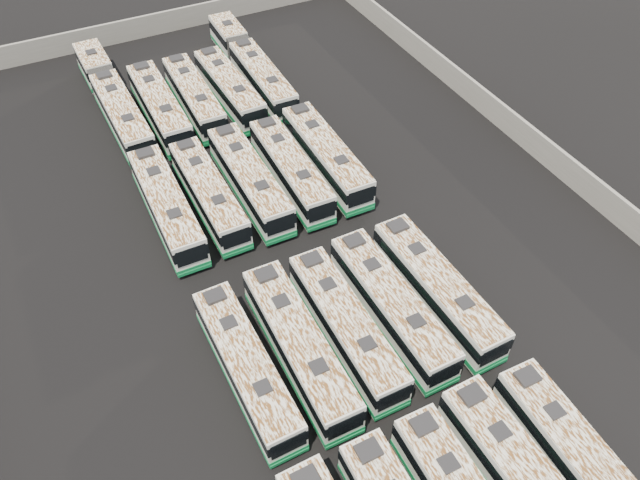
{
  "coord_description": "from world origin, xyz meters",
  "views": [
    {
      "loc": [
        -11.27,
        -25.21,
        31.34
      ],
      "look_at": [
        1.84,
        0.64,
        1.6
      ],
      "focal_mm": 35.0,
      "sensor_mm": 36.0,
      "label": 1
    }
  ],
  "objects_px": {
    "bus_back_right": "(230,89)",
    "bus_midfront_right": "(391,306)",
    "bus_midfront_left": "(300,347)",
    "bus_midfront_center": "(346,327)",
    "bus_midfront_far_right": "(437,289)",
    "bus_midback_far_left": "(167,206)",
    "bus_midback_left": "(209,194)",
    "bus_front_far_right": "(580,463)",
    "bus_midback_center": "(250,180)",
    "bus_back_far_right": "(251,64)",
    "bus_back_far_left": "(113,99)",
    "bus_midback_right": "(291,170)",
    "bus_midback_far_right": "(326,156)",
    "bus_back_left": "(160,107)",
    "bus_back_center": "(194,97)",
    "bus_midfront_far_left": "(247,367)"
  },
  "relations": [
    {
      "from": "bus_midfront_far_right",
      "to": "bus_back_right",
      "type": "distance_m",
      "value": 27.31
    },
    {
      "from": "bus_midfront_center",
      "to": "bus_back_far_right",
      "type": "distance_m",
      "value": 30.74
    },
    {
      "from": "bus_midfront_far_left",
      "to": "bus_midfront_right",
      "type": "xyz_separation_m",
      "value": [
        9.42,
        0.02,
        0.05
      ]
    },
    {
      "from": "bus_midfront_center",
      "to": "bus_midback_far_right",
      "type": "xyz_separation_m",
      "value": [
        6.33,
        14.82,
        0.05
      ]
    },
    {
      "from": "bus_midback_right",
      "to": "bus_back_right",
      "type": "xyz_separation_m",
      "value": [
        -0.06,
        12.48,
        0.01
      ]
    },
    {
      "from": "bus_midfront_left",
      "to": "bus_midback_far_left",
      "type": "xyz_separation_m",
      "value": [
        -3.21,
        14.91,
        -0.01
      ]
    },
    {
      "from": "bus_midfront_far_right",
      "to": "bus_midback_left",
      "type": "height_order",
      "value": "bus_midfront_far_right"
    },
    {
      "from": "bus_midback_far_left",
      "to": "bus_midback_center",
      "type": "height_order",
      "value": "bus_midback_far_left"
    },
    {
      "from": "bus_midback_center",
      "to": "bus_back_far_right",
      "type": "height_order",
      "value": "bus_midback_center"
    },
    {
      "from": "bus_midfront_right",
      "to": "bus_back_center",
      "type": "xyz_separation_m",
      "value": [
        -3.19,
        27.15,
        -0.04
      ]
    },
    {
      "from": "bus_back_right",
      "to": "bus_back_far_right",
      "type": "height_order",
      "value": "bus_back_right"
    },
    {
      "from": "bus_midback_left",
      "to": "bus_midfront_far_left",
      "type": "bearing_deg",
      "value": -102.15
    },
    {
      "from": "bus_back_far_left",
      "to": "bus_midfront_far_left",
      "type": "bearing_deg",
      "value": -91.23
    },
    {
      "from": "bus_midfront_far_left",
      "to": "bus_back_far_right",
      "type": "bearing_deg",
      "value": 66.28
    },
    {
      "from": "bus_midfront_right",
      "to": "bus_back_far_right",
      "type": "relative_size",
      "value": 0.66
    },
    {
      "from": "bus_midfront_left",
      "to": "bus_midfront_center",
      "type": "height_order",
      "value": "bus_midfront_left"
    },
    {
      "from": "bus_midfront_far_right",
      "to": "bus_midback_right",
      "type": "distance_m",
      "value": 14.98
    },
    {
      "from": "bus_midfront_far_left",
      "to": "bus_midfront_center",
      "type": "distance_m",
      "value": 6.24
    },
    {
      "from": "bus_midfront_far_left",
      "to": "bus_midfront_far_right",
      "type": "xyz_separation_m",
      "value": [
        12.63,
        -0.13,
        0.06
      ]
    },
    {
      "from": "bus_front_far_right",
      "to": "bus_midback_far_left",
      "type": "height_order",
      "value": "bus_midback_far_left"
    },
    {
      "from": "bus_midback_far_right",
      "to": "bus_midfront_right",
      "type": "bearing_deg",
      "value": -101.2
    },
    {
      "from": "bus_midfront_far_right",
      "to": "bus_back_right",
      "type": "height_order",
      "value": "bus_midfront_far_right"
    },
    {
      "from": "bus_midfront_far_right",
      "to": "bus_midback_far_left",
      "type": "relative_size",
      "value": 1.0
    },
    {
      "from": "bus_midback_right",
      "to": "bus_midback_far_right",
      "type": "relative_size",
      "value": 0.97
    },
    {
      "from": "bus_midfront_far_right",
      "to": "bus_back_far_left",
      "type": "height_order",
      "value": "bus_midfront_far_right"
    },
    {
      "from": "bus_midback_center",
      "to": "bus_back_far_right",
      "type": "bearing_deg",
      "value": 67.52
    },
    {
      "from": "bus_midback_far_left",
      "to": "bus_back_center",
      "type": "relative_size",
      "value": 1.03
    },
    {
      "from": "bus_midback_right",
      "to": "bus_back_far_right",
      "type": "xyz_separation_m",
      "value": [
        3.17,
        15.47,
        -0.01
      ]
    },
    {
      "from": "bus_midfront_right",
      "to": "bus_back_center",
      "type": "bearing_deg",
      "value": 96.03
    },
    {
      "from": "bus_midback_left",
      "to": "bus_back_far_right",
      "type": "distance_m",
      "value": 17.98
    },
    {
      "from": "bus_midback_left",
      "to": "bus_back_far_left",
      "type": "xyz_separation_m",
      "value": [
        -3.16,
        15.28,
        0.05
      ]
    },
    {
      "from": "bus_midfront_center",
      "to": "bus_midfront_right",
      "type": "bearing_deg",
      "value": 2.07
    },
    {
      "from": "bus_midfront_left",
      "to": "bus_midback_left",
      "type": "distance_m",
      "value": 14.91
    },
    {
      "from": "bus_midback_right",
      "to": "bus_back_right",
      "type": "distance_m",
      "value": 12.48
    },
    {
      "from": "bus_midfront_right",
      "to": "bus_midback_far_left",
      "type": "xyz_separation_m",
      "value": [
        -9.44,
        14.74,
        0.02
      ]
    },
    {
      "from": "bus_front_far_right",
      "to": "bus_midback_far_right",
      "type": "height_order",
      "value": "bus_midback_far_right"
    },
    {
      "from": "bus_back_right",
      "to": "bus_midfront_right",
      "type": "bearing_deg",
      "value": -91.42
    },
    {
      "from": "bus_midfront_far_left",
      "to": "bus_midback_far_left",
      "type": "bearing_deg",
      "value": 89.24
    },
    {
      "from": "bus_midfront_center",
      "to": "bus_midback_left",
      "type": "relative_size",
      "value": 1.02
    },
    {
      "from": "bus_midfront_far_left",
      "to": "bus_midfront_center",
      "type": "bearing_deg",
      "value": -1.53
    },
    {
      "from": "bus_midback_far_right",
      "to": "bus_back_far_left",
      "type": "distance_m",
      "value": 19.85
    },
    {
      "from": "bus_midfront_right",
      "to": "bus_back_far_left",
      "type": "xyz_separation_m",
      "value": [
        -9.5,
        30.02,
        -0.0
      ]
    },
    {
      "from": "bus_midback_far_right",
      "to": "bus_back_left",
      "type": "xyz_separation_m",
      "value": [
        -9.45,
        12.18,
        0.0
      ]
    },
    {
      "from": "bus_midfront_far_left",
      "to": "bus_back_left",
      "type": "xyz_separation_m",
      "value": [
        3.12,
        26.92,
        0.07
      ]
    },
    {
      "from": "bus_midback_center",
      "to": "bus_back_left",
      "type": "xyz_separation_m",
      "value": [
        -3.14,
        12.17,
        0.01
      ]
    },
    {
      "from": "bus_midfront_right",
      "to": "bus_midback_far_left",
      "type": "relative_size",
      "value": 0.99
    },
    {
      "from": "bus_midback_right",
      "to": "bus_back_center",
      "type": "xyz_separation_m",
      "value": [
        -3.24,
        12.66,
        -0.01
      ]
    },
    {
      "from": "bus_midfront_left",
      "to": "bus_back_far_right",
      "type": "bearing_deg",
      "value": 73.16
    },
    {
      "from": "bus_midback_far_left",
      "to": "bus_back_center",
      "type": "xyz_separation_m",
      "value": [
        6.26,
        12.41,
        -0.06
      ]
    },
    {
      "from": "bus_front_far_right",
      "to": "bus_back_far_right",
      "type": "relative_size",
      "value": 0.64
    }
  ]
}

